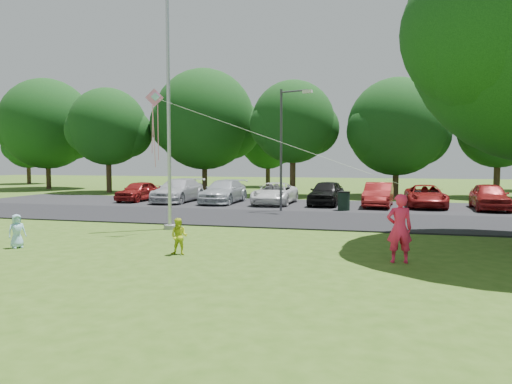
% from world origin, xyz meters
% --- Properties ---
extents(ground, '(120.00, 120.00, 0.00)m').
position_xyz_m(ground, '(0.00, 0.00, 0.00)').
color(ground, '#315315').
rests_on(ground, ground).
extents(park_road, '(60.00, 6.00, 0.06)m').
position_xyz_m(park_road, '(0.00, 9.00, 0.03)').
color(park_road, black).
rests_on(park_road, ground).
extents(parking_strip, '(42.00, 7.00, 0.06)m').
position_xyz_m(parking_strip, '(0.00, 15.50, 0.03)').
color(parking_strip, black).
rests_on(parking_strip, ground).
extents(flagpole, '(0.50, 0.50, 10.00)m').
position_xyz_m(flagpole, '(-3.50, 5.00, 4.17)').
color(flagpole, '#B7BABF').
rests_on(flagpole, ground).
extents(street_lamp, '(1.75, 0.69, 6.39)m').
position_xyz_m(street_lamp, '(-0.14, 11.88, 3.84)').
color(street_lamp, '#3F3F44').
rests_on(street_lamp, ground).
extents(trash_can, '(0.67, 0.67, 1.07)m').
position_xyz_m(trash_can, '(2.82, 13.00, 0.54)').
color(trash_can, black).
rests_on(trash_can, ground).
extents(tree_row, '(64.35, 11.94, 10.88)m').
position_xyz_m(tree_row, '(1.59, 24.23, 5.71)').
color(tree_row, '#332316').
rests_on(tree_row, ground).
extents(horizon_trees, '(77.46, 7.20, 7.02)m').
position_xyz_m(horizon_trees, '(4.06, 33.88, 4.30)').
color(horizon_trees, '#332316').
rests_on(horizon_trees, ground).
extents(parked_cars, '(22.80, 5.18, 1.47)m').
position_xyz_m(parked_cars, '(-0.35, 15.49, 0.75)').
color(parked_cars, maroon).
rests_on(parked_cars, ground).
extents(woman, '(0.73, 0.54, 1.84)m').
position_xyz_m(woman, '(4.94, 0.97, 0.92)').
color(woman, '#FF2152').
rests_on(woman, ground).
extents(child_yellow, '(0.54, 0.43, 1.06)m').
position_xyz_m(child_yellow, '(-1.14, 0.50, 0.53)').
color(child_yellow, '#C4D521').
rests_on(child_yellow, ground).
extents(child_blue, '(0.55, 0.61, 1.05)m').
position_xyz_m(child_blue, '(-6.44, 0.23, 0.53)').
color(child_blue, '#A1D7F7').
rests_on(child_blue, ground).
extents(kite, '(8.72, 3.07, 3.23)m').
position_xyz_m(kite, '(-3.25, 3.68, 4.51)').
color(kite, pink).
rests_on(kite, ground).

